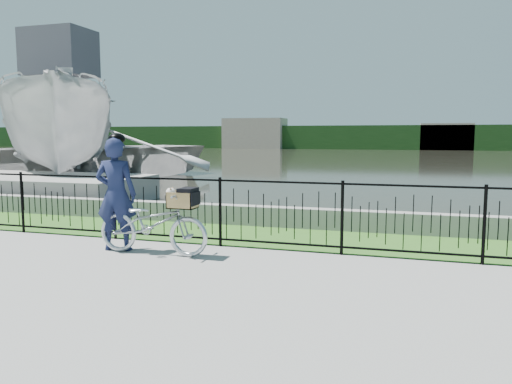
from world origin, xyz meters
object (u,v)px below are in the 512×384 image
(bicycle_rig, at_px, (154,223))
(cyclist, at_px, (116,193))
(boat_near, at_px, (63,132))
(boat_far, at_px, (91,153))

(bicycle_rig, height_order, cyclist, cyclist)
(boat_near, bearing_deg, bicycle_rig, -45.44)
(cyclist, xyz_separation_m, boat_far, (-8.40, 11.17, 0.15))
(cyclist, bearing_deg, bicycle_rig, -6.17)
(bicycle_rig, height_order, boat_near, boat_near)
(cyclist, distance_m, boat_near, 10.96)
(cyclist, height_order, boat_far, boat_far)
(bicycle_rig, bearing_deg, boat_far, 128.95)
(cyclist, relative_size, boat_near, 0.19)
(bicycle_rig, height_order, boat_far, boat_far)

